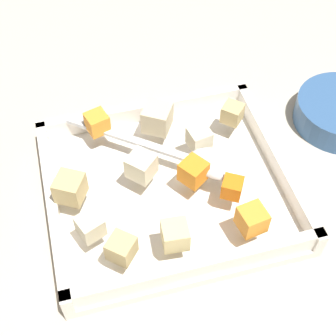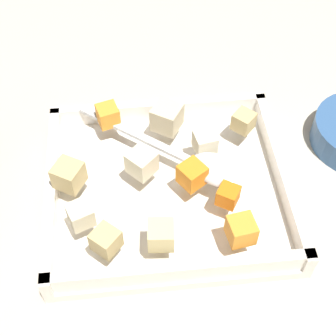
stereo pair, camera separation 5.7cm
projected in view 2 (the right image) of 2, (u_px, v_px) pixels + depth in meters
The scene contains 15 objects.
ground_plane at pixel (161, 196), 0.61m from camera, with size 4.00×4.00×0.00m, color #BCB29E.
baking_dish at pixel (168, 188), 0.60m from camera, with size 0.29×0.26×0.04m.
carrot_chunk_center at pixel (192, 175), 0.56m from camera, with size 0.03×0.03×0.03m, color orange.
carrot_chunk_near_right at pixel (108, 115), 0.62m from camera, with size 0.03×0.03×0.03m, color orange.
carrot_chunk_far_left at pixel (241, 230), 0.51m from camera, with size 0.03×0.03×0.03m, color orange.
carrot_chunk_near_left at pixel (228, 196), 0.54m from camera, with size 0.02×0.02×0.02m, color orange.
potato_chunk_mid_left at pixel (205, 142), 0.59m from camera, with size 0.03×0.03×0.03m, color beige.
potato_chunk_corner_ne at pixel (161, 235), 0.51m from camera, with size 0.03×0.03×0.03m, color #E0CC89.
potato_chunk_mid_right at pixel (142, 163), 0.57m from camera, with size 0.03×0.03×0.03m, color beige.
potato_chunk_corner_nw at pixel (69, 173), 0.56m from camera, with size 0.03×0.03×0.03m, color tan.
potato_chunk_heap_side at pixel (167, 117), 0.61m from camera, with size 0.03×0.03×0.03m, color beige.
potato_chunk_rim_edge at pixel (81, 215), 0.53m from camera, with size 0.03×0.03×0.03m, color beige.
potato_chunk_near_spoon at pixel (106, 240), 0.51m from camera, with size 0.03×0.03×0.03m, color tan.
potato_chunk_heap_top at pixel (244, 121), 0.62m from camera, with size 0.02×0.02×0.02m, color tan.
serving_spoon at pixel (209, 166), 0.57m from camera, with size 0.21×0.17×0.02m.
Camera 2 is at (-0.03, -0.35, 0.50)m, focal length 51.94 mm.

